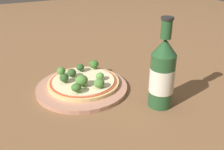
% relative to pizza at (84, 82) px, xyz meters
% --- Properties ---
extents(ground_plane, '(3.00, 3.00, 0.00)m').
position_rel_pizza_xyz_m(ground_plane, '(-0.01, -0.01, -0.02)').
color(ground_plane, brown).
extents(plate, '(0.27, 0.27, 0.01)m').
position_rel_pizza_xyz_m(plate, '(0.01, -0.01, -0.01)').
color(plate, tan).
rests_on(plate, ground_plane).
extents(pizza, '(0.21, 0.21, 0.01)m').
position_rel_pizza_xyz_m(pizza, '(0.00, 0.00, 0.00)').
color(pizza, tan).
rests_on(pizza, plate).
extents(broccoli_floret_0, '(0.03, 0.03, 0.03)m').
position_rel_pizza_xyz_m(broccoli_floret_0, '(-0.00, -0.06, 0.02)').
color(broccoli_floret_0, '#7A9E5B').
rests_on(broccoli_floret_0, pizza).
extents(broccoli_floret_1, '(0.03, 0.03, 0.03)m').
position_rel_pizza_xyz_m(broccoli_floret_1, '(0.07, 0.02, 0.02)').
color(broccoli_floret_1, '#7A9E5B').
rests_on(broccoli_floret_1, pizza).
extents(broccoli_floret_2, '(0.03, 0.03, 0.03)m').
position_rel_pizza_xyz_m(broccoli_floret_2, '(-0.03, -0.03, 0.02)').
color(broccoli_floret_2, '#7A9E5B').
rests_on(broccoli_floret_2, pizza).
extents(broccoli_floret_3, '(0.04, 0.04, 0.03)m').
position_rel_pizza_xyz_m(broccoli_floret_3, '(0.04, -0.02, 0.03)').
color(broccoli_floret_3, '#7A9E5B').
rests_on(broccoli_floret_3, pizza).
extents(broccoli_floret_4, '(0.03, 0.03, 0.03)m').
position_rel_pizza_xyz_m(broccoli_floret_4, '(0.07, -0.04, 0.02)').
color(broccoli_floret_4, '#7A9E5B').
rests_on(broccoli_floret_4, pizza).
extents(broccoli_floret_5, '(0.03, 0.03, 0.03)m').
position_rel_pizza_xyz_m(broccoli_floret_5, '(-0.06, 0.01, 0.02)').
color(broccoli_floret_5, '#7A9E5B').
rests_on(broccoli_floret_5, pizza).
extents(broccoli_floret_6, '(0.02, 0.02, 0.02)m').
position_rel_pizza_xyz_m(broccoli_floret_6, '(0.02, 0.04, 0.02)').
color(broccoli_floret_6, '#7A9E5B').
rests_on(broccoli_floret_6, pizza).
extents(broccoli_floret_7, '(0.03, 0.03, 0.03)m').
position_rel_pizza_xyz_m(broccoli_floret_7, '(-0.05, -0.05, 0.02)').
color(broccoli_floret_7, '#7A9E5B').
rests_on(broccoli_floret_7, pizza).
extents(broccoli_floret_8, '(0.03, 0.03, 0.03)m').
position_rel_pizza_xyz_m(broccoli_floret_8, '(-0.06, 0.06, 0.02)').
color(broccoli_floret_8, '#7A9E5B').
rests_on(broccoli_floret_8, pizza).
extents(beer_bottle, '(0.06, 0.06, 0.24)m').
position_rel_pizza_xyz_m(beer_bottle, '(0.18, 0.15, 0.07)').
color(beer_bottle, '#234C28').
rests_on(beer_bottle, ground_plane).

